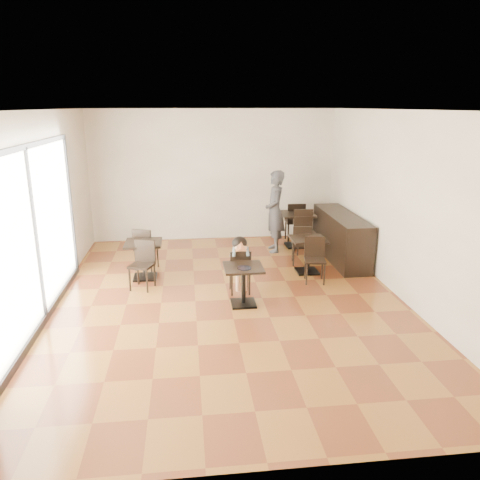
{
  "coord_description": "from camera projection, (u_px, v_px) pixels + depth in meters",
  "views": [
    {
      "loc": [
        -0.68,
        -7.52,
        3.26
      ],
      "look_at": [
        0.23,
        0.28,
        1.0
      ],
      "focal_mm": 35.0,
      "sensor_mm": 36.0,
      "label": 1
    }
  ],
  "objects": [
    {
      "name": "cafe_table_mid",
      "position": [
        308.0,
        255.0,
        9.42
      ],
      "size": [
        0.78,
        0.78,
        0.72
      ],
      "primitive_type": null,
      "rotation": [
        0.0,
        0.0,
        -0.16
      ],
      "color": "black",
      "rests_on": "floor"
    },
    {
      "name": "pizza_slice",
      "position": [
        241.0,
        248.0,
        8.07
      ],
      "size": [
        0.24,
        0.18,
        0.06
      ],
      "primitive_type": null,
      "color": "#E0C370",
      "rests_on": "child"
    },
    {
      "name": "storefront_window",
      "position": [
        33.0,
        235.0,
        6.97
      ],
      "size": [
        0.04,
        4.5,
        2.6
      ],
      "primitive_type": "cube",
      "color": "white",
      "rests_on": "floor"
    },
    {
      "name": "wall_front",
      "position": [
        272.0,
        313.0,
        3.9
      ],
      "size": [
        6.0,
        0.01,
        3.2
      ],
      "primitive_type": "cube",
      "color": "white",
      "rests_on": "floor"
    },
    {
      "name": "adult_patron",
      "position": [
        275.0,
        212.0,
        10.67
      ],
      "size": [
        0.47,
        0.7,
        1.87
      ],
      "primitive_type": "imported",
      "rotation": [
        0.0,
        0.0,
        -1.61
      ],
      "color": "#3D3D43",
      "rests_on": "floor"
    },
    {
      "name": "child_chair",
      "position": [
        240.0,
        271.0,
        8.38
      ],
      "size": [
        0.37,
        0.37,
        0.82
      ],
      "primitive_type": null,
      "rotation": [
        0.0,
        0.0,
        3.14
      ],
      "color": "black",
      "rests_on": "floor"
    },
    {
      "name": "chair_left_a",
      "position": [
        146.0,
        248.0,
        9.6
      ],
      "size": [
        0.51,
        0.51,
        0.88
      ],
      "primitive_type": null,
      "rotation": [
        0.0,
        0.0,
        2.79
      ],
      "color": "black",
      "rests_on": "floor"
    },
    {
      "name": "chair_mid_a",
      "position": [
        301.0,
        244.0,
        9.92
      ],
      "size": [
        0.44,
        0.44,
        0.86
      ],
      "primitive_type": null,
      "rotation": [
        0.0,
        0.0,
        2.98
      ],
      "color": "black",
      "rests_on": "floor"
    },
    {
      "name": "floor",
      "position": [
        229.0,
        300.0,
        8.16
      ],
      "size": [
        6.0,
        8.0,
        0.01
      ],
      "primitive_type": "cube",
      "color": "brown",
      "rests_on": "ground"
    },
    {
      "name": "cafe_table_left",
      "position": [
        144.0,
        260.0,
        9.09
      ],
      "size": [
        0.89,
        0.89,
        0.74
      ],
      "primitive_type": null,
      "rotation": [
        0.0,
        0.0,
        -0.35
      ],
      "color": "black",
      "rests_on": "floor"
    },
    {
      "name": "service_counter",
      "position": [
        341.0,
        237.0,
        10.23
      ],
      "size": [
        0.6,
        2.4,
        1.0
      ],
      "primitive_type": "cube",
      "color": "black",
      "rests_on": "floor"
    },
    {
      "name": "chair_back_b",
      "position": [
        305.0,
        232.0,
        10.62
      ],
      "size": [
        0.46,
        0.46,
        0.98
      ],
      "primitive_type": null,
      "rotation": [
        0.0,
        0.0,
        -0.04
      ],
      "color": "black",
      "rests_on": "floor"
    },
    {
      "name": "plate",
      "position": [
        244.0,
        268.0,
        7.69
      ],
      "size": [
        0.23,
        0.23,
        0.01
      ],
      "primitive_type": "cylinder",
      "color": "black",
      "rests_on": "child_table"
    },
    {
      "name": "child",
      "position": [
        240.0,
        265.0,
        8.35
      ],
      "size": [
        0.37,
        0.52,
        1.04
      ],
      "primitive_type": null,
      "color": "slate",
      "rests_on": "child_chair"
    },
    {
      "name": "wall_right",
      "position": [
        402.0,
        206.0,
        8.05
      ],
      "size": [
        0.01,
        8.0,
        3.2
      ],
      "primitive_type": "cube",
      "color": "white",
      "rests_on": "floor"
    },
    {
      "name": "chair_left_b",
      "position": [
        142.0,
        266.0,
        8.55
      ],
      "size": [
        0.51,
        0.51,
        0.88
      ],
      "primitive_type": null,
      "rotation": [
        0.0,
        0.0,
        -0.35
      ],
      "color": "black",
      "rests_on": "floor"
    },
    {
      "name": "cafe_table_back",
      "position": [
        297.0,
        230.0,
        11.17
      ],
      "size": [
        0.8,
        0.8,
        0.82
      ],
      "primitive_type": null,
      "rotation": [
        0.0,
        0.0,
        -0.04
      ],
      "color": "black",
      "rests_on": "floor"
    },
    {
      "name": "child_table",
      "position": [
        243.0,
        286.0,
        7.88
      ],
      "size": [
        0.65,
        0.65,
        0.68
      ],
      "primitive_type": null,
      "color": "black",
      "rests_on": "floor"
    },
    {
      "name": "wall_back",
      "position": [
        214.0,
        176.0,
        11.54
      ],
      "size": [
        6.0,
        0.01,
        3.2
      ],
      "primitive_type": "cube",
      "color": "white",
      "rests_on": "floor"
    },
    {
      "name": "chair_mid_b",
      "position": [
        315.0,
        261.0,
        8.87
      ],
      "size": [
        0.44,
        0.44,
        0.86
      ],
      "primitive_type": null,
      "rotation": [
        0.0,
        0.0,
        -0.16
      ],
      "color": "black",
      "rests_on": "floor"
    },
    {
      "name": "ceiling",
      "position": [
        228.0,
        110.0,
        7.28
      ],
      "size": [
        6.0,
        8.0,
        0.01
      ],
      "primitive_type": "cube",
      "color": "silver",
      "rests_on": "floor"
    },
    {
      "name": "chair_back_a",
      "position": [
        295.0,
        222.0,
        11.58
      ],
      "size": [
        0.46,
        0.46,
        0.98
      ],
      "primitive_type": null,
      "rotation": [
        0.0,
        0.0,
        3.11
      ],
      "color": "black",
      "rests_on": "floor"
    },
    {
      "name": "wall_left",
      "position": [
        40.0,
        215.0,
        7.39
      ],
      "size": [
        0.01,
        8.0,
        3.2
      ],
      "primitive_type": "cube",
      "color": "white",
      "rests_on": "floor"
    }
  ]
}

